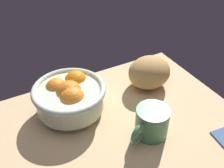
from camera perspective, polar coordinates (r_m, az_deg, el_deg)
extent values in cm
cube|color=#D2B07F|center=(70.55, 4.68, -13.43)|extent=(66.04, 65.44, 3.00)
cylinder|color=silver|center=(77.95, -8.47, -5.15)|extent=(8.59, 8.59, 1.81)
cylinder|color=silver|center=(75.43, -8.73, -2.98)|extent=(18.21, 18.21, 5.90)
torus|color=silver|center=(73.58, -8.95, -1.22)|extent=(19.81, 19.81, 1.60)
sphere|color=orange|center=(72.45, -8.19, -3.31)|extent=(7.04, 7.04, 7.04)
sphere|color=orange|center=(78.58, -7.46, 0.40)|extent=(6.70, 6.70, 6.70)
sphere|color=orange|center=(76.85, -11.40, -1.11)|extent=(6.39, 6.39, 6.39)
sphere|color=orange|center=(74.43, -8.85, -2.05)|extent=(7.36, 7.36, 7.36)
ellipsoid|color=tan|center=(85.09, 7.73, 2.43)|extent=(12.86, 14.52, 9.68)
cylinder|color=#4B825A|center=(69.91, 8.26, -7.77)|extent=(8.33, 8.33, 7.86)
torus|color=#4B825A|center=(66.72, 5.61, -10.27)|extent=(3.07, 5.67, 5.60)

